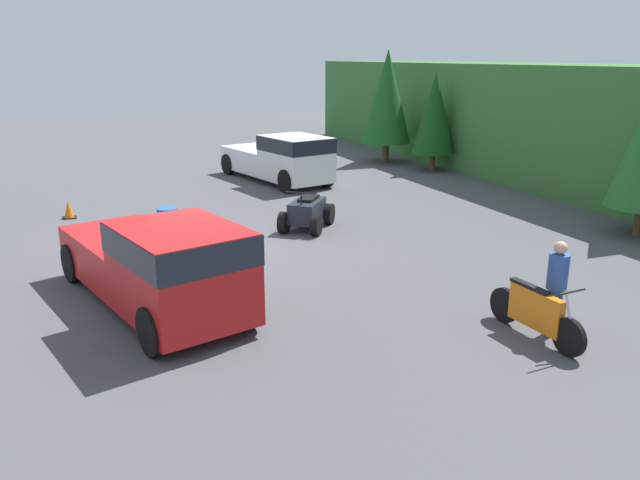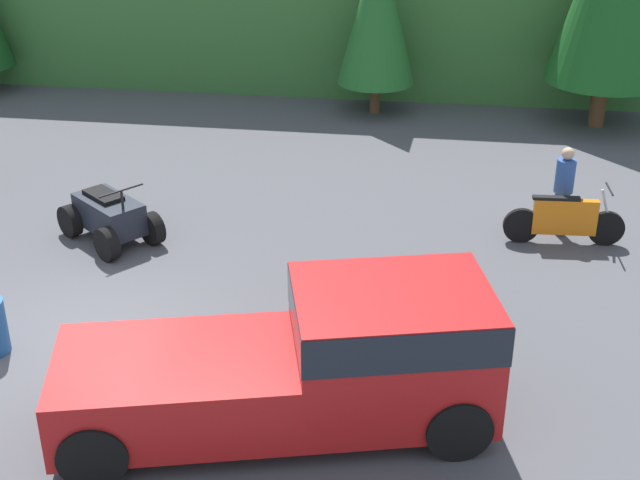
# 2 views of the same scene
# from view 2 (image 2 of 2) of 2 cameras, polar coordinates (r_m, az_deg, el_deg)

# --- Properties ---
(ground_plane) EXTENTS (80.00, 80.00, 0.00)m
(ground_plane) POSITION_cam_2_polar(r_m,az_deg,el_deg) (14.56, -14.87, -6.22)
(ground_plane) COLOR #4C4C51
(tree_mid_right) EXTENTS (2.05, 2.05, 4.67)m
(tree_mid_right) POSITION_cam_2_polar(r_m,az_deg,el_deg) (23.72, 3.70, 14.48)
(tree_mid_right) COLOR brown
(tree_mid_right) RESTS_ON ground_plane
(pickup_truck_red) EXTENTS (6.04, 3.41, 1.96)m
(pickup_truck_red) POSITION_cam_2_polar(r_m,az_deg,el_deg) (11.83, -0.15, -7.53)
(pickup_truck_red) COLOR red
(pickup_truck_red) RESTS_ON ground_plane
(dirt_bike) EXTENTS (2.28, 0.60, 1.17)m
(dirt_bike) POSITION_cam_2_polar(r_m,az_deg,el_deg) (17.46, 15.38, 1.23)
(dirt_bike) COLOR black
(dirt_bike) RESTS_ON ground_plane
(quad_atv) EXTENTS (2.30, 2.18, 1.21)m
(quad_atv) POSITION_cam_2_polar(r_m,az_deg,el_deg) (17.45, -13.31, 1.44)
(quad_atv) COLOR black
(quad_atv) RESTS_ON ground_plane
(rider_person) EXTENTS (0.48, 0.48, 1.77)m
(rider_person) POSITION_cam_2_polar(r_m,az_deg,el_deg) (17.67, 15.32, 3.25)
(rider_person) COLOR navy
(rider_person) RESTS_ON ground_plane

